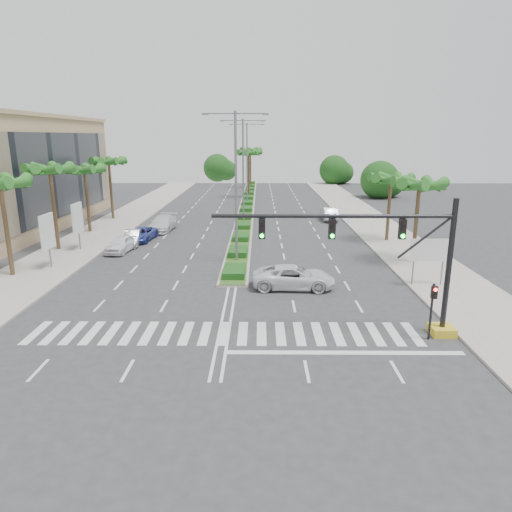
{
  "coord_description": "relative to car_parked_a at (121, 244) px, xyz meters",
  "views": [
    {
      "loc": [
        1.89,
        -22.3,
        10.13
      ],
      "look_at": [
        1.66,
        4.76,
        3.0
      ],
      "focal_mm": 32.0,
      "sensor_mm": 36.0,
      "label": 1
    }
  ],
  "objects": [
    {
      "name": "streetlight_near",
      "position": [
        10.61,
        -3.52,
        6.07
      ],
      "size": [
        5.1,
        0.25,
        12.0
      ],
      "color": "slate",
      "rests_on": "ground"
    },
    {
      "name": "palm_left_far",
      "position": [
        -5.89,
        8.48,
        5.76
      ],
      "size": [
        4.57,
        4.68,
        7.35
      ],
      "color": "brown",
      "rests_on": "ground"
    },
    {
      "name": "palm_median_a",
      "position": [
        10.61,
        37.48,
        6.44
      ],
      "size": [
        4.57,
        4.68,
        8.05
      ],
      "color": "brown",
      "rests_on": "ground"
    },
    {
      "name": "median",
      "position": [
        10.61,
        27.48,
        -0.63
      ],
      "size": [
        2.2,
        75.0,
        0.2
      ],
      "primitive_type": "cube",
      "color": "gray",
      "rests_on": "ground"
    },
    {
      "name": "billboard_far",
      "position": [
        -3.89,
        0.48,
        2.23
      ],
      "size": [
        0.18,
        2.1,
        4.35
      ],
      "color": "slate",
      "rests_on": "ground"
    },
    {
      "name": "footpath_right",
      "position": [
        25.81,
        2.48,
        -0.66
      ],
      "size": [
        6.0,
        120.0,
        0.15
      ],
      "primitive_type": "cube",
      "color": "gray",
      "rests_on": "ground"
    },
    {
      "name": "car_parked_a",
      "position": [
        0.0,
        0.0,
        0.0
      ],
      "size": [
        2.28,
        4.5,
        1.47
      ],
      "primitive_type": "imported",
      "rotation": [
        0.0,
        0.0,
        -0.13
      ],
      "color": "white",
      "rests_on": "ground"
    },
    {
      "name": "palm_left_mid",
      "position": [
        -5.89,
        0.48,
        6.34
      ],
      "size": [
        4.57,
        4.68,
        7.95
      ],
      "color": "brown",
      "rests_on": "ground"
    },
    {
      "name": "streetlight_far",
      "position": [
        10.61,
        28.48,
        6.07
      ],
      "size": [
        5.1,
        0.25,
        12.0
      ],
      "color": "slate",
      "rests_on": "ground"
    },
    {
      "name": "palm_left_end",
      "position": [
        -5.89,
        16.48,
        6.15
      ],
      "size": [
        4.57,
        4.68,
        7.75
      ],
      "color": "brown",
      "rests_on": "ground"
    },
    {
      "name": "car_parked_b",
      "position": [
        0.22,
        2.95,
        -0.05
      ],
      "size": [
        1.94,
        4.32,
        1.38
      ],
      "primitive_type": "imported",
      "rotation": [
        0.0,
        0.0,
        0.12
      ],
      "color": "#B9BABE",
      "rests_on": "ground"
    },
    {
      "name": "palm_right_near",
      "position": [
        25.11,
        -3.52,
        5.47
      ],
      "size": [
        4.57,
        4.68,
        7.05
      ],
      "color": "brown",
      "rests_on": "ground"
    },
    {
      "name": "billboard_near",
      "position": [
        -3.89,
        -5.52,
        2.23
      ],
      "size": [
        0.18,
        2.1,
        4.35
      ],
      "color": "slate",
      "rests_on": "ground"
    },
    {
      "name": "palm_right_far",
      "position": [
        25.11,
        4.48,
        5.18
      ],
      "size": [
        4.57,
        4.68,
        6.75
      ],
      "color": "brown",
      "rests_on": "ground"
    },
    {
      "name": "footpath_left",
      "position": [
        -4.59,
        2.48,
        -0.66
      ],
      "size": [
        6.0,
        120.0,
        0.15
      ],
      "primitive_type": "cube",
      "color": "gray",
      "rests_on": "ground"
    },
    {
      "name": "palm_left_near",
      "position": [
        -5.89,
        -7.52,
        5.95
      ],
      "size": [
        4.57,
        4.68,
        7.55
      ],
      "color": "brown",
      "rests_on": "ground"
    },
    {
      "name": "car_crossing",
      "position": [
        14.83,
        -9.98,
        0.05
      ],
      "size": [
        5.74,
        2.83,
        1.57
      ],
      "primitive_type": "imported",
      "rotation": [
        0.0,
        0.0,
        1.53
      ],
      "color": "white",
      "rests_on": "ground"
    },
    {
      "name": "ground",
      "position": [
        10.61,
        -17.52,
        -0.73
      ],
      "size": [
        160.0,
        160.0,
        0.0
      ],
      "primitive_type": "plane",
      "color": "#333335",
      "rests_on": "ground"
    },
    {
      "name": "median_grass",
      "position": [
        10.61,
        27.48,
        -0.51
      ],
      "size": [
        1.8,
        75.0,
        0.04
      ],
      "primitive_type": "cube",
      "color": "#32511C",
      "rests_on": "median"
    },
    {
      "name": "streetlight_mid",
      "position": [
        10.61,
        12.48,
        6.07
      ],
      "size": [
        5.1,
        0.25,
        12.0
      ],
      "color": "slate",
      "rests_on": "ground"
    },
    {
      "name": "palm_median_b",
      "position": [
        10.61,
        52.48,
        6.44
      ],
      "size": [
        4.57,
        4.68,
        8.05
      ],
      "color": "brown",
      "rests_on": "ground"
    },
    {
      "name": "car_parked_d",
      "position": [
        1.79,
        9.62,
        0.09
      ],
      "size": [
        2.72,
        5.84,
        1.65
      ],
      "primitive_type": "imported",
      "rotation": [
        0.0,
        0.0,
        -0.07
      ],
      "color": "silver",
      "rests_on": "ground"
    },
    {
      "name": "signal_gantry",
      "position": [
        19.88,
        -17.52,
        2.72
      ],
      "size": [
        12.6,
        1.2,
        7.2
      ],
      "color": "gold",
      "rests_on": "ground"
    },
    {
      "name": "car_parked_c",
      "position": [
        0.67,
        4.56,
        -0.08
      ],
      "size": [
        2.6,
        4.9,
        1.31
      ],
      "primitive_type": "imported",
      "rotation": [
        0.0,
        0.0,
        -0.09
      ],
      "color": "#313E97",
      "rests_on": "ground"
    },
    {
      "name": "direction_sign",
      "position": [
        24.11,
        -9.52,
        1.72
      ],
      "size": [
        2.7,
        0.11,
        3.4
      ],
      "color": "slate",
      "rests_on": "ground"
    },
    {
      "name": "car_right",
      "position": [
        21.11,
        16.37,
        0.08
      ],
      "size": [
        1.72,
        4.92,
        1.62
      ],
      "primitive_type": "imported",
      "rotation": [
        0.0,
        0.0,
        3.14
      ],
      "color": "#BABBC0",
      "rests_on": "ground"
    },
    {
      "name": "pedestrian_signal",
      "position": [
        21.21,
        -18.19,
        1.31
      ],
      "size": [
        0.28,
        0.36,
        3.0
      ],
      "color": "black",
      "rests_on": "ground"
    }
  ]
}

